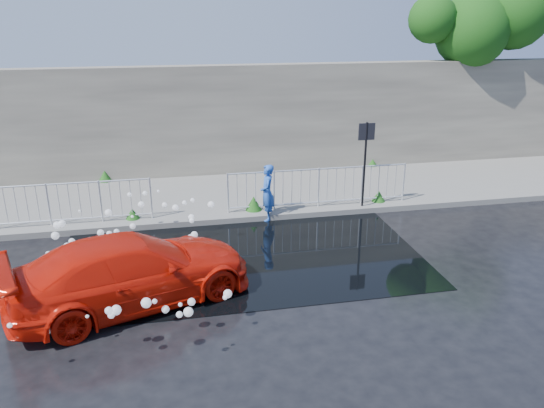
% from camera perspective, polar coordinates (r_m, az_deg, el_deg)
% --- Properties ---
extents(ground, '(90.00, 90.00, 0.00)m').
position_cam_1_polar(ground, '(11.27, -5.15, -7.78)').
color(ground, black).
rests_on(ground, ground).
extents(pavement, '(30.00, 4.00, 0.15)m').
position_cam_1_polar(pavement, '(15.82, -7.22, 0.81)').
color(pavement, slate).
rests_on(pavement, ground).
extents(curb, '(30.00, 0.25, 0.16)m').
position_cam_1_polar(curb, '(13.95, -6.57, -1.82)').
color(curb, slate).
rests_on(curb, ground).
extents(retaining_wall, '(30.00, 0.60, 3.50)m').
position_cam_1_polar(retaining_wall, '(17.48, -8.07, 8.81)').
color(retaining_wall, '#575149').
rests_on(retaining_wall, pavement).
extents(puddle, '(8.00, 5.00, 0.01)m').
position_cam_1_polar(puddle, '(12.20, -3.35, -5.41)').
color(puddle, black).
rests_on(puddle, ground).
extents(sign_post, '(0.45, 0.06, 2.50)m').
position_cam_1_polar(sign_post, '(14.45, 10.02, 5.64)').
color(sign_post, black).
rests_on(sign_post, ground).
extents(tree, '(5.06, 2.52, 6.46)m').
position_cam_1_polar(tree, '(20.52, 21.99, 17.63)').
color(tree, '#332114').
rests_on(tree, ground).
extents(railing_left, '(5.05, 0.05, 1.10)m').
position_cam_1_polar(railing_left, '(14.34, -22.92, 0.08)').
color(railing_left, silver).
rests_on(railing_left, pavement).
extents(railing_right, '(5.05, 0.05, 1.10)m').
position_cam_1_polar(railing_right, '(14.57, 5.03, 1.94)').
color(railing_right, silver).
rests_on(railing_right, pavement).
extents(weeds, '(12.17, 3.93, 0.39)m').
position_cam_1_polar(weeds, '(15.20, -8.42, 0.90)').
color(weeds, '#134915').
rests_on(weeds, pavement).
extents(water_spray, '(3.62, 5.62, 1.05)m').
position_cam_1_polar(water_spray, '(11.27, -15.48, -4.73)').
color(water_spray, white).
rests_on(water_spray, ground).
extents(red_car, '(4.91, 3.27, 1.32)m').
position_cam_1_polar(red_car, '(10.35, -14.86, -6.96)').
color(red_car, red).
rests_on(red_car, ground).
extents(person, '(0.44, 0.60, 1.51)m').
position_cam_1_polar(person, '(13.90, -0.51, 1.22)').
color(person, blue).
rests_on(person, ground).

